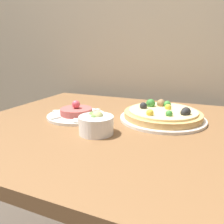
% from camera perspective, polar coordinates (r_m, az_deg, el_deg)
% --- Properties ---
extents(dining_table, '(1.01, 0.85, 0.75)m').
position_cam_1_polar(dining_table, '(0.82, 0.47, -10.58)').
color(dining_table, brown).
rests_on(dining_table, ground_plane).
extents(pizza_plate, '(0.31, 0.31, 0.07)m').
position_cam_1_polar(pizza_plate, '(0.83, 13.03, -0.70)').
color(pizza_plate, silver).
rests_on(pizza_plate, dining_table).
extents(tartare_plate, '(0.22, 0.22, 0.07)m').
position_cam_1_polar(tartare_plate, '(0.86, -9.29, -0.40)').
color(tartare_plate, silver).
rests_on(tartare_plate, dining_table).
extents(small_bowl, '(0.11, 0.11, 0.07)m').
position_cam_1_polar(small_bowl, '(0.68, -4.13, -3.02)').
color(small_bowl, white).
rests_on(small_bowl, dining_table).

